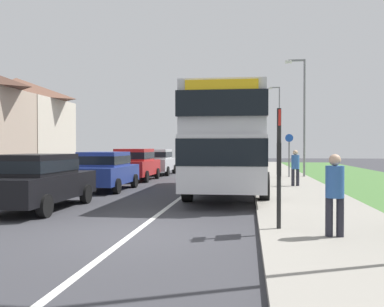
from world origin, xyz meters
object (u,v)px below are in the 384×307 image
(street_lamp_mid, at_px, (302,110))
(parked_car_black, at_px, (37,179))
(parked_car_red, at_px, (135,163))
(double_decker_bus, at_px, (229,138))
(cycle_route_sign, at_px, (289,154))
(pedestrian_at_stop, at_px, (335,191))
(parked_car_silver, at_px, (157,161))
(pedestrian_walking_away, at_px, (295,166))
(parked_car_blue, at_px, (105,169))
(street_lamp_far, at_px, (278,120))
(bus_stop_sign, at_px, (279,160))

(street_lamp_mid, bearing_deg, parked_car_black, -124.20)
(parked_car_red, bearing_deg, double_decker_bus, -46.73)
(cycle_route_sign, height_order, street_lamp_mid, street_lamp_mid)
(pedestrian_at_stop, xyz_separation_m, cycle_route_sign, (0.67, 16.13, 0.45))
(parked_car_silver, xyz_separation_m, street_lamp_mid, (8.91, -2.21, 3.02))
(parked_car_red, distance_m, street_lamp_mid, 9.89)
(parked_car_red, height_order, pedestrian_walking_away, parked_car_red)
(parked_car_blue, relative_size, street_lamp_far, 0.52)
(pedestrian_at_stop, relative_size, street_lamp_mid, 0.25)
(double_decker_bus, relative_size, bus_stop_sign, 3.94)
(parked_car_blue, distance_m, parked_car_silver, 10.11)
(double_decker_bus, bearing_deg, pedestrian_at_stop, -74.52)
(double_decker_bus, xyz_separation_m, cycle_route_sign, (3.01, 7.68, -0.71))
(pedestrian_at_stop, distance_m, street_lamp_mid, 16.98)
(street_lamp_mid, height_order, street_lamp_far, street_lamp_far)
(parked_car_silver, bearing_deg, parked_car_blue, -89.96)
(pedestrian_walking_away, distance_m, street_lamp_mid, 6.86)
(double_decker_bus, distance_m, cycle_route_sign, 8.28)
(bus_stop_sign, relative_size, street_lamp_far, 0.33)
(parked_car_silver, relative_size, street_lamp_far, 0.51)
(parked_car_blue, height_order, cycle_route_sign, cycle_route_sign)
(parked_car_black, height_order, street_lamp_far, street_lamp_far)
(parked_car_red, xyz_separation_m, street_lamp_mid, (9.05, 2.62, 2.99))
(pedestrian_walking_away, relative_size, street_lamp_mid, 0.25)
(double_decker_bus, bearing_deg, parked_car_red, 133.27)
(parked_car_black, bearing_deg, cycle_route_sign, 57.09)
(parked_car_black, xyz_separation_m, pedestrian_walking_away, (8.04, 7.25, 0.09))
(parked_car_red, relative_size, parked_car_silver, 1.05)
(parked_car_red, height_order, cycle_route_sign, cycle_route_sign)
(parked_car_blue, relative_size, bus_stop_sign, 1.58)
(parked_car_blue, relative_size, parked_car_silver, 1.01)
(parked_car_blue, height_order, street_lamp_far, street_lamp_far)
(parked_car_blue, bearing_deg, parked_car_red, 91.61)
(pedestrian_walking_away, xyz_separation_m, bus_stop_sign, (-1.39, -9.86, 0.56))
(parked_car_black, distance_m, parked_car_red, 10.74)
(double_decker_bus, distance_m, street_lamp_mid, 9.22)
(parked_car_blue, height_order, pedestrian_at_stop, pedestrian_at_stop)
(pedestrian_at_stop, bearing_deg, street_lamp_far, 87.70)
(double_decker_bus, xyz_separation_m, bus_stop_sign, (1.36, -7.76, -0.60))
(pedestrian_at_stop, relative_size, cycle_route_sign, 0.66)
(cycle_route_sign, bearing_deg, pedestrian_walking_away, -92.64)
(parked_car_silver, bearing_deg, double_decker_bus, -63.83)
(pedestrian_walking_away, distance_m, cycle_route_sign, 5.60)
(parked_car_silver, bearing_deg, cycle_route_sign, -18.66)
(parked_car_black, distance_m, pedestrian_at_stop, 8.32)
(pedestrian_walking_away, bearing_deg, street_lamp_mid, 80.38)
(pedestrian_at_stop, bearing_deg, parked_car_silver, 111.58)
(parked_car_silver, distance_m, street_lamp_far, 19.66)
(cycle_route_sign, relative_size, street_lamp_mid, 0.37)
(parked_car_black, xyz_separation_m, parked_car_red, (0.03, 10.74, 0.05))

